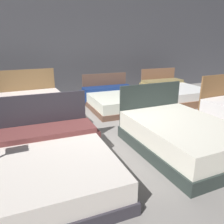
% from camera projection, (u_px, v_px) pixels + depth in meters
% --- Properties ---
extents(ground_plane, '(18.00, 18.00, 0.02)m').
position_uv_depth(ground_plane, '(98.00, 132.00, 4.57)').
color(ground_plane, gray).
extents(showroom_back_wall, '(18.00, 0.06, 3.50)m').
position_uv_depth(showroom_back_wall, '(58.00, 43.00, 6.99)').
color(showroom_back_wall, '#47474C').
rests_on(showroom_back_wall, ground_plane).
extents(bed_1, '(1.63, 2.07, 0.98)m').
position_uv_depth(bed_1, '(54.00, 162.00, 2.98)').
color(bed_1, '#2F2C34').
rests_on(bed_1, ground_plane).
extents(bed_2, '(1.50, 2.06, 1.00)m').
position_uv_depth(bed_2, '(182.00, 136.00, 3.73)').
color(bed_2, '#26302C').
rests_on(bed_2, ground_plane).
extents(bed_5, '(1.58, 2.18, 1.08)m').
position_uv_depth(bed_5, '(35.00, 109.00, 5.24)').
color(bed_5, brown).
rests_on(bed_5, ground_plane).
extents(bed_6, '(1.67, 2.01, 0.85)m').
position_uv_depth(bed_6, '(115.00, 100.00, 6.23)').
color(bed_6, brown).
rests_on(bed_6, ground_plane).
extents(bed_7, '(1.62, 2.20, 0.89)m').
position_uv_depth(bed_7, '(174.00, 92.00, 7.09)').
color(bed_7, brown).
rests_on(bed_7, ground_plane).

